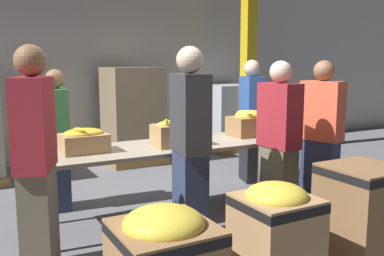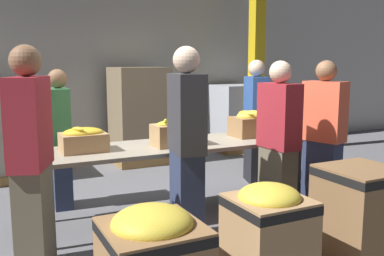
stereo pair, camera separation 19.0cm
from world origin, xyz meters
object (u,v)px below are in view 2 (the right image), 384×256
Objects in this scene: volunteer_0 at (255,122)px; volunteer_3 at (187,147)px; banana_box_2 at (251,124)px; pallet_stack_1 at (139,116)px; volunteer_2 at (31,162)px; support_pillar at (257,42)px; sorting_table at (175,148)px; volunteer_5 at (323,138)px; donation_bin_1 at (269,229)px; donation_bin_2 at (360,208)px; banana_box_0 at (83,139)px; volunteer_4 at (60,140)px; donation_bin_0 at (153,256)px; banana_box_1 at (176,132)px; pallet_stack_0 at (236,118)px; volunteer_1 at (278,144)px.

volunteer_0 is 2.23m from volunteer_3.
pallet_stack_1 is (-0.50, 2.52, -0.16)m from banana_box_2.
volunteer_2 is 0.44× the size of support_pillar.
sorting_table is 2.61m from pallet_stack_1.
volunteer_0 is at bearing 51.28° from banana_box_2.
volunteer_2 is at bearing 74.95° from volunteer_5.
banana_box_2 is 1.99m from donation_bin_1.
volunteer_3 is at bearing 143.41° from donation_bin_2.
pallet_stack_1 reaches higher than banana_box_0.
banana_box_2 is 0.27× the size of volunteer_5.
donation_bin_2 is at bearing 44.60° from volunteer_4.
pallet_stack_1 is (-1.02, 1.87, -0.06)m from volunteer_0.
sorting_table is 1.88m from donation_bin_0.
pallet_stack_0 reaches higher than banana_box_1.
volunteer_5 reaches higher than volunteer_1.
volunteer_0 is 2.25m from pallet_stack_0.
banana_box_2 is at bearing -52.76° from volunteer_2.
donation_bin_0 is at bearing -127.88° from pallet_stack_0.
support_pillar is (2.58, 3.92, 1.60)m from donation_bin_1.
donation_bin_2 is 0.62× the size of pallet_stack_0.
volunteer_0 is 2.20× the size of donation_bin_2.
banana_box_0 is at bearing -142.17° from pallet_stack_0.
donation_bin_0 is (-0.68, -0.90, -0.51)m from volunteer_3.
volunteer_2 is 1.89m from donation_bin_1.
support_pillar is (1.11, 1.60, 1.16)m from volunteer_0.
sorting_table is 3.93× the size of donation_bin_1.
banana_box_1 is 0.69× the size of donation_bin_0.
banana_box_0 is (-0.97, 0.04, 0.17)m from sorting_table.
pallet_stack_0 reaches higher than banana_box_0.
volunteer_2 is at bearing -121.83° from pallet_stack_1.
donation_bin_0 is at bearing -28.66° from volunteer_0.
pallet_stack_0 is (2.43, 4.34, 0.21)m from donation_bin_1.
pallet_stack_1 reaches higher than banana_box_1.
volunteer_0 reaches higher than banana_box_2.
sorting_table is at bearing 72.36° from banana_box_1.
volunteer_5 is at bearing 22.52° from donation_bin_0.
volunteer_2 reaches higher than volunteer_0.
donation_bin_1 is at bearing -96.11° from pallet_stack_1.
volunteer_5 is at bearing -77.31° from volunteer_3.
donation_bin_2 is 4.53m from support_pillar.
volunteer_4 is (0.46, 1.48, -0.10)m from volunteer_2.
sorting_table is at bearing -47.77° from volunteer_0.
pallet_stack_0 is at bearing 109.12° from support_pillar.
donation_bin_2 is (1.22, -0.90, -0.48)m from volunteer_3.
banana_box_2 is 1.74m from donation_bin_2.
support_pillar is (3.52, 3.92, 1.62)m from donation_bin_0.
volunteer_5 reaches higher than banana_box_2.
sorting_table is 1.63m from volunteer_5.
volunteer_3 reaches higher than volunteer_2.
donation_bin_0 is 0.58× the size of pallet_stack_0.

